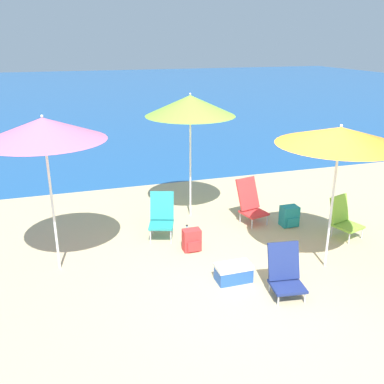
% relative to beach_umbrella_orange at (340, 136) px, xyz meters
% --- Properties ---
extents(ground_plane, '(60.00, 60.00, 0.00)m').
position_rel_beach_umbrella_orange_xyz_m(ground_plane, '(-1.06, -0.26, -2.07)').
color(ground_plane, '#C6B284').
extents(sea_water, '(60.00, 40.00, 0.01)m').
position_rel_beach_umbrella_orange_xyz_m(sea_water, '(-1.06, 24.68, -2.07)').
color(sea_water, '#1E5699').
rests_on(sea_water, ground).
extents(beach_umbrella_orange, '(1.82, 1.82, 2.24)m').
position_rel_beach_umbrella_orange_xyz_m(beach_umbrella_orange, '(0.00, 0.00, 0.00)').
color(beach_umbrella_orange, white).
rests_on(beach_umbrella_orange, ground).
extents(beach_umbrella_lime, '(1.69, 1.69, 2.43)m').
position_rel_beach_umbrella_orange_xyz_m(beach_umbrella_lime, '(-1.41, 2.57, 0.12)').
color(beach_umbrella_lime, white).
rests_on(beach_umbrella_lime, ground).
extents(beach_umbrella_pink, '(1.74, 1.74, 2.39)m').
position_rel_beach_umbrella_orange_xyz_m(beach_umbrella_pink, '(-3.97, 1.17, 0.11)').
color(beach_umbrella_pink, white).
rests_on(beach_umbrella_pink, ground).
extents(beach_chair_lime, '(0.56, 0.61, 0.73)m').
position_rel_beach_umbrella_orange_xyz_m(beach_chair_lime, '(0.93, 0.87, -1.72)').
color(beach_chair_lime, silver).
rests_on(beach_chair_lime, ground).
extents(beach_chair_navy, '(0.51, 0.55, 0.71)m').
position_rel_beach_umbrella_orange_xyz_m(beach_chair_navy, '(-0.98, -0.47, -1.75)').
color(beach_chair_navy, silver).
rests_on(beach_chair_navy, ground).
extents(beach_chair_red, '(0.55, 0.65, 0.85)m').
position_rel_beach_umbrella_orange_xyz_m(beach_chair_red, '(-0.40, 1.94, -1.67)').
color(beach_chair_red, silver).
rests_on(beach_chair_red, ground).
extents(beach_chair_teal, '(0.57, 0.66, 0.79)m').
position_rel_beach_umbrella_orange_xyz_m(beach_chair_teal, '(-2.18, 1.83, -1.67)').
color(beach_chair_teal, silver).
rests_on(beach_chair_teal, ground).
extents(backpack_red, '(0.30, 0.22, 0.38)m').
position_rel_beach_umbrella_orange_xyz_m(backpack_red, '(-1.84, 1.13, -1.89)').
color(backpack_red, red).
rests_on(backpack_red, ground).
extents(backpack_teal, '(0.32, 0.27, 0.39)m').
position_rel_beach_umbrella_orange_xyz_m(backpack_teal, '(0.23, 1.54, -1.88)').
color(backpack_teal, teal).
rests_on(backpack_teal, ground).
extents(water_bottle, '(0.08, 0.08, 0.29)m').
position_rel_beach_umbrella_orange_xyz_m(water_bottle, '(-1.80, 1.52, -1.96)').
color(water_bottle, '#8CCCEA').
rests_on(water_bottle, ground).
extents(cooler_box, '(0.53, 0.30, 0.26)m').
position_rel_beach_umbrella_orange_xyz_m(cooler_box, '(-1.54, 0.03, -1.94)').
color(cooler_box, '#2859B2').
rests_on(cooler_box, ground).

